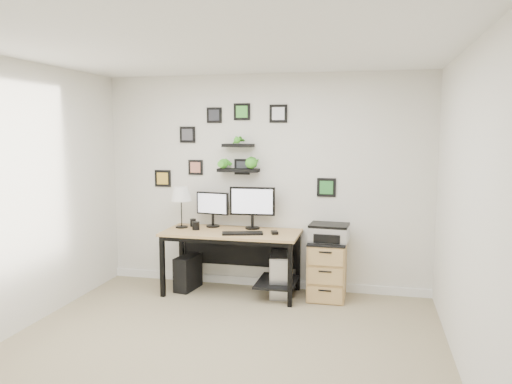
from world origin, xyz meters
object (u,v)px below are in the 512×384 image
(pc_tower_grey, at_px, (280,274))
(printer, at_px, (329,233))
(table_lamp, at_px, (181,195))
(mug, at_px, (196,226))
(file_cabinet, at_px, (327,270))
(monitor_right, at_px, (252,204))
(monitor_left, at_px, (213,207))
(desk, at_px, (235,241))
(pc_tower_black, at_px, (188,272))

(pc_tower_grey, height_order, printer, printer)
(table_lamp, xyz_separation_m, mug, (0.22, -0.09, -0.35))
(file_cabinet, bearing_deg, monitor_right, 173.20)
(monitor_right, height_order, printer, monitor_right)
(monitor_left, bearing_deg, monitor_right, -1.15)
(desk, relative_size, pc_tower_black, 3.87)
(monitor_left, xyz_separation_m, table_lamp, (-0.36, -0.12, 0.15))
(pc_tower_grey, bearing_deg, pc_tower_black, -177.28)
(pc_tower_black, bearing_deg, monitor_left, 42.97)
(monitor_right, bearing_deg, mug, -162.08)
(table_lamp, distance_m, pc_tower_black, 0.95)
(monitor_left, height_order, monitor_right, monitor_right)
(desk, bearing_deg, pc_tower_black, -179.40)
(monitor_right, xyz_separation_m, printer, (0.93, -0.11, -0.28))
(pc_tower_black, bearing_deg, printer, 10.40)
(monitor_right, height_order, table_lamp, monitor_right)
(pc_tower_grey, relative_size, file_cabinet, 0.78)
(monitor_right, xyz_separation_m, pc_tower_grey, (0.36, -0.12, -0.81))
(table_lamp, xyz_separation_m, pc_tower_black, (0.09, -0.06, -0.94))
(monitor_right, relative_size, table_lamp, 1.10)
(mug, height_order, printer, printer)
(table_lamp, bearing_deg, pc_tower_grey, -0.28)
(file_cabinet, xyz_separation_m, printer, (0.01, 0.00, 0.44))
(monitor_left, bearing_deg, printer, -4.74)
(monitor_left, height_order, mug, monitor_left)
(monitor_left, distance_m, table_lamp, 0.41)
(monitor_right, xyz_separation_m, file_cabinet, (0.91, -0.11, -0.72))
(monitor_left, bearing_deg, file_cabinet, -4.80)
(printer, bearing_deg, pc_tower_grey, -178.89)
(pc_tower_black, height_order, printer, printer)
(pc_tower_grey, distance_m, printer, 0.77)
(desk, relative_size, monitor_right, 2.92)
(desk, xyz_separation_m, pc_tower_black, (-0.60, -0.01, -0.42))
(monitor_right, bearing_deg, table_lamp, -172.48)
(pc_tower_black, bearing_deg, pc_tower_grey, 10.93)
(table_lamp, relative_size, pc_tower_grey, 0.96)
(desk, distance_m, file_cabinet, 1.12)
(monitor_left, bearing_deg, pc_tower_grey, -8.50)
(mug, bearing_deg, pc_tower_grey, 5.03)
(desk, bearing_deg, file_cabinet, 3.08)
(desk, relative_size, mug, 16.39)
(pc_tower_black, xyz_separation_m, pc_tower_grey, (1.13, 0.05, 0.04))
(monitor_left, xyz_separation_m, printer, (1.43, -0.12, -0.23))
(monitor_right, bearing_deg, monitor_left, 178.85)
(desk, relative_size, printer, 3.51)
(table_lamp, relative_size, pc_tower_black, 1.21)
(pc_tower_black, distance_m, file_cabinet, 1.69)
(monitor_left, relative_size, table_lamp, 0.86)
(monitor_left, distance_m, file_cabinet, 1.57)
(monitor_right, relative_size, mug, 5.61)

